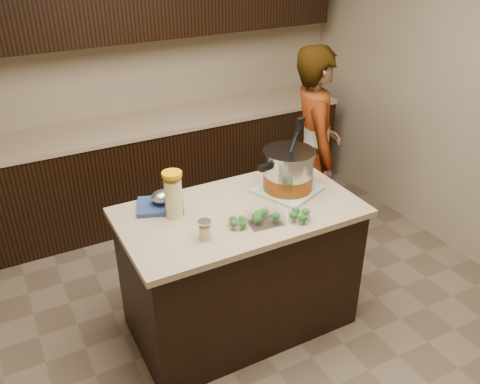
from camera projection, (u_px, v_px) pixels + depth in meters
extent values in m
plane|color=brown|center=(240.00, 321.00, 3.50)|extent=(4.00, 4.00, 0.00)
cube|color=tan|center=(132.00, 61.00, 4.40)|extent=(4.00, 0.04, 2.70)
cube|color=black|center=(152.00, 170.00, 4.61)|extent=(3.60, 0.60, 0.86)
cube|color=tan|center=(148.00, 123.00, 4.40)|extent=(3.60, 0.63, 0.04)
cube|color=black|center=(240.00, 272.00, 3.30)|extent=(1.40, 0.75, 0.86)
cube|color=tan|center=(240.00, 212.00, 3.08)|extent=(1.46, 0.81, 0.04)
cube|color=#5D8A5F|center=(287.00, 189.00, 3.27)|extent=(0.47, 0.47, 0.02)
cylinder|color=#B7B7BC|center=(288.00, 171.00, 3.21)|extent=(0.35, 0.35, 0.25)
cylinder|color=brown|center=(288.00, 181.00, 3.25)|extent=(0.36, 0.36, 0.10)
cylinder|color=#B7B7BC|center=(289.00, 152.00, 3.15)|extent=(0.37, 0.37, 0.02)
cube|color=black|center=(264.00, 168.00, 3.07)|extent=(0.08, 0.05, 0.03)
cube|color=black|center=(312.00, 152.00, 3.27)|extent=(0.08, 0.05, 0.03)
cylinder|color=black|center=(293.00, 143.00, 3.09)|extent=(0.04, 0.13, 0.30)
cylinder|color=#DBCD86|center=(174.00, 198.00, 2.95)|extent=(0.10, 0.10, 0.23)
cylinder|color=white|center=(173.00, 196.00, 2.94)|extent=(0.12, 0.12, 0.26)
cylinder|color=#D58D04|center=(172.00, 175.00, 2.88)|extent=(0.12, 0.12, 0.02)
cylinder|color=#DBCD86|center=(205.00, 233.00, 2.78)|extent=(0.07, 0.07, 0.08)
cylinder|color=white|center=(205.00, 231.00, 2.77)|extent=(0.08, 0.08, 0.10)
cylinder|color=silver|center=(204.00, 221.00, 2.74)|extent=(0.08, 0.08, 0.02)
cylinder|color=silver|center=(238.00, 223.00, 2.89)|extent=(0.13, 0.13, 0.05)
cylinder|color=silver|center=(299.00, 216.00, 2.95)|extent=(0.17, 0.17, 0.06)
cube|color=silver|center=(265.00, 217.00, 2.92)|extent=(0.21, 0.16, 0.07)
cube|color=navy|center=(160.00, 206.00, 3.08)|extent=(0.34, 0.30, 0.03)
ellipsoid|color=silver|center=(163.00, 197.00, 3.06)|extent=(0.14, 0.12, 0.08)
imported|color=gray|center=(314.00, 152.00, 3.98)|extent=(0.60, 0.71, 1.67)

